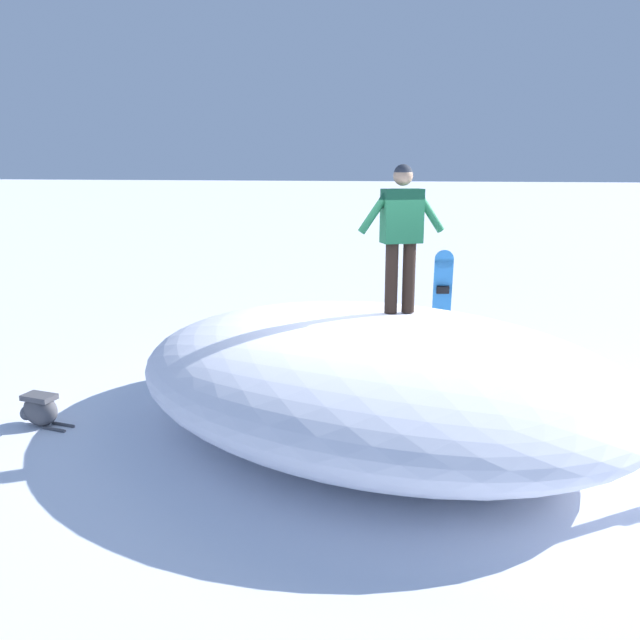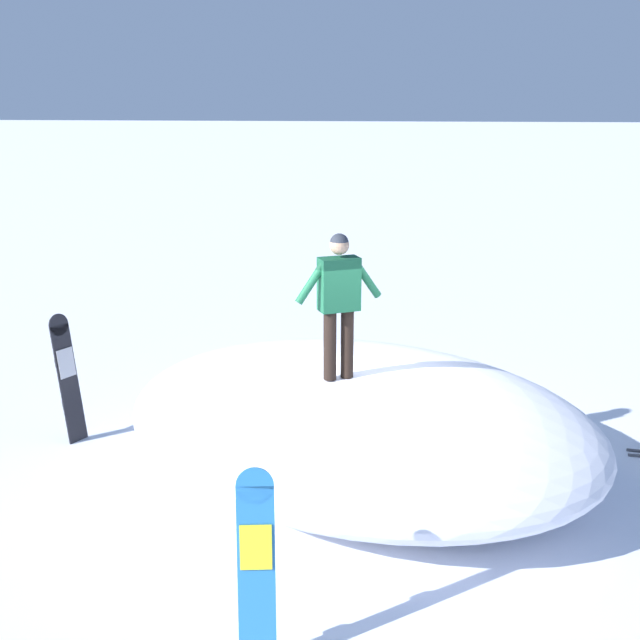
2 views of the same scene
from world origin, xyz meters
TOP-DOWN VIEW (x-y plane):
  - ground at (0.00, 0.00)m, footprint 240.00×240.00m
  - snow_mound at (-0.22, -0.19)m, footprint 6.54×7.10m
  - snowboarder_standing at (0.10, -0.39)m, footprint 0.49×0.92m
  - snowboard_primary_upright at (-0.70, -3.87)m, footprint 0.35×0.33m
  - snowboard_secondary_upright at (3.05, -0.76)m, footprint 0.25×0.31m

SIDE VIEW (x-z plane):
  - ground at x=0.00m, z-range 0.00..0.00m
  - snow_mound at x=-0.22m, z-range 0.00..1.27m
  - snowboard_secondary_upright at x=3.05m, z-range 0.03..1.64m
  - snowboard_primary_upright at x=-0.70m, z-range 0.03..1.68m
  - snowboarder_standing at x=0.10m, z-range 1.41..3.00m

